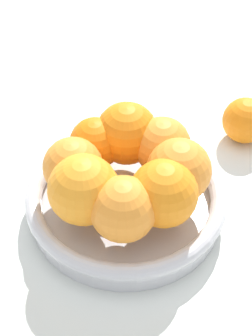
{
  "coord_description": "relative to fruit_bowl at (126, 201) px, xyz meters",
  "views": [
    {
      "loc": [
        -0.47,
        0.04,
        0.55
      ],
      "look_at": [
        0.0,
        0.0,
        0.08
      ],
      "focal_mm": 60.0,
      "sensor_mm": 36.0,
      "label": 1
    }
  ],
  "objects": [
    {
      "name": "fruit_bowl",
      "position": [
        0.0,
        0.0,
        0.0
      ],
      "size": [
        0.25,
        0.25,
        0.04
      ],
      "color": "silver",
      "rests_on": "ground_plane"
    },
    {
      "name": "stray_orange",
      "position": [
        0.13,
        -0.18,
        0.01
      ],
      "size": [
        0.07,
        0.07,
        0.07
      ],
      "primitive_type": "sphere",
      "color": "orange",
      "rests_on": "ground_plane"
    },
    {
      "name": "orange_pile",
      "position": [
        -0.0,
        -0.0,
        0.06
      ],
      "size": [
        0.2,
        0.2,
        0.08
      ],
      "color": "orange",
      "rests_on": "fruit_bowl"
    },
    {
      "name": "ground_plane",
      "position": [
        0.0,
        0.0,
        -0.02
      ],
      "size": [
        4.0,
        4.0,
        0.0
      ],
      "primitive_type": "plane",
      "color": "silver"
    }
  ]
}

